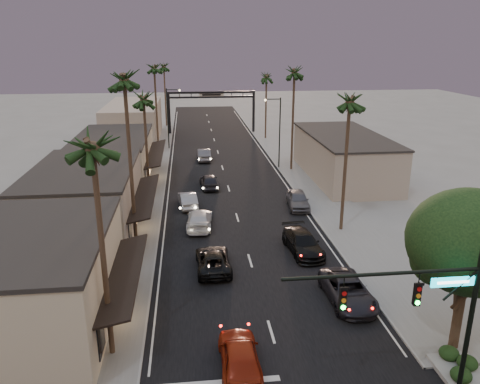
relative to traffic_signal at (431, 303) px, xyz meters
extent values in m
plane|color=slate|center=(-5.69, 36.00, -5.08)|extent=(200.00, 200.00, 0.00)
cube|color=black|center=(-5.69, 41.00, -5.08)|extent=(14.00, 120.00, 0.02)
cube|color=slate|center=(-15.19, 48.00, -5.02)|extent=(5.00, 92.00, 0.12)
cube|color=slate|center=(3.81, 48.00, -5.02)|extent=(5.00, 92.00, 0.12)
cube|color=#C5B896|center=(-18.69, 8.00, -2.33)|extent=(8.00, 12.00, 5.50)
cube|color=gray|center=(-18.69, 22.00, -2.33)|extent=(8.00, 14.00, 5.50)
cube|color=#C5B896|center=(-18.69, 38.00, -2.58)|extent=(8.00, 16.00, 5.00)
cube|color=gray|center=(-18.69, 61.00, -2.08)|extent=(8.00, 20.00, 6.00)
cube|color=gray|center=(8.31, 36.00, -2.58)|extent=(8.00, 18.00, 5.00)
cylinder|color=black|center=(1.91, 0.00, -1.18)|extent=(0.22, 0.22, 7.80)
cylinder|color=black|center=(-2.29, 0.00, 1.52)|extent=(8.40, 0.16, 0.16)
cube|color=black|center=(-3.89, 0.00, 0.47)|extent=(0.28, 0.22, 1.00)
cube|color=black|center=(-0.69, 0.00, 0.47)|extent=(0.28, 0.22, 1.00)
cube|color=#0DACC6|center=(0.81, 0.00, 0.97)|extent=(1.90, 0.08, 0.42)
cylinder|color=#38281C|center=(3.71, 3.50, -3.48)|extent=(0.52, 0.52, 3.20)
ellipsoid|color=black|center=(3.71, 3.50, 1.12)|extent=(6.20, 6.20, 5.20)
sphere|color=black|center=(2.51, 4.10, -0.08)|extent=(2.80, 2.80, 2.80)
cube|color=gray|center=(2.91, 1.50, -5.08)|extent=(2.20, 2.60, 0.24)
cube|color=black|center=(-13.09, 66.00, -1.58)|extent=(0.40, 0.40, 7.00)
cube|color=black|center=(1.71, 66.00, -1.58)|extent=(0.40, 0.40, 7.00)
cube|color=black|center=(-5.69, 66.00, 2.02)|extent=(15.20, 0.35, 0.35)
cube|color=black|center=(-5.69, 66.00, 1.22)|extent=(15.20, 0.30, 0.30)
cube|color=beige|center=(-5.69, 65.98, 1.62)|extent=(4.20, 0.12, 1.00)
cylinder|color=black|center=(1.51, 41.00, -0.58)|extent=(0.16, 0.16, 9.00)
cylinder|color=black|center=(0.51, 41.00, 3.72)|extent=(2.00, 0.12, 0.12)
sphere|color=#FFD899|center=(-0.39, 41.00, 3.62)|extent=(0.30, 0.30, 0.30)
cylinder|color=black|center=(-12.89, 54.00, -0.58)|extent=(0.16, 0.16, 9.00)
cylinder|color=black|center=(-11.89, 54.00, 3.72)|extent=(2.00, 0.12, 0.12)
sphere|color=#FFD899|center=(-10.99, 54.00, 3.62)|extent=(0.30, 0.30, 0.30)
cylinder|color=#38281C|center=(-14.29, 5.00, 0.42)|extent=(0.28, 0.28, 11.00)
sphere|color=black|center=(-14.29, 5.00, 6.52)|extent=(3.20, 3.20, 3.20)
cylinder|color=#38281C|center=(-14.29, 18.00, 1.42)|extent=(0.28, 0.28, 13.00)
sphere|color=black|center=(-14.29, 18.00, 8.52)|extent=(3.20, 3.20, 3.20)
cylinder|color=#38281C|center=(-14.29, 32.00, -0.08)|extent=(0.28, 0.28, 10.00)
sphere|color=black|center=(-14.29, 32.00, 5.52)|extent=(3.20, 3.20, 3.20)
cylinder|color=#38281C|center=(-14.29, 51.00, 0.92)|extent=(0.28, 0.28, 12.00)
sphere|color=black|center=(-14.29, 51.00, 7.52)|extent=(3.20, 3.20, 3.20)
cylinder|color=#38281C|center=(2.91, 20.00, 0.42)|extent=(0.28, 0.28, 11.00)
sphere|color=black|center=(2.91, 20.00, 6.52)|extent=(3.20, 3.20, 3.20)
cylinder|color=#38281C|center=(2.91, 40.00, 0.92)|extent=(0.28, 0.28, 12.00)
sphere|color=black|center=(2.91, 40.00, 7.52)|extent=(3.20, 3.20, 3.20)
cylinder|color=#38281C|center=(2.91, 60.00, -0.08)|extent=(0.28, 0.28, 10.00)
sphere|color=black|center=(2.91, 60.00, 5.52)|extent=(3.20, 3.20, 3.20)
cylinder|color=#38281C|center=(-13.99, 74.00, 0.42)|extent=(0.28, 0.28, 11.00)
sphere|color=black|center=(-13.99, 74.00, 6.52)|extent=(3.20, 3.20, 3.20)
imported|color=maroon|center=(-7.80, 3.00, -4.25)|extent=(1.99, 4.88, 1.66)
imported|color=black|center=(-8.49, 13.98, -4.37)|extent=(2.45, 5.15, 1.42)
imported|color=gray|center=(-10.22, 27.53, -4.34)|extent=(2.07, 4.64, 1.48)
imported|color=silver|center=(-9.23, 22.03, -4.33)|extent=(2.52, 5.35, 1.51)
imported|color=black|center=(-7.82, 33.52, -4.30)|extent=(2.17, 4.71, 1.56)
imported|color=#505055|center=(-7.88, 46.28, -4.28)|extent=(1.72, 4.89, 1.61)
imported|color=black|center=(-0.37, 8.66, -4.32)|extent=(2.59, 5.50, 1.52)
imported|color=black|center=(-1.45, 16.00, -4.29)|extent=(2.67, 5.62, 1.58)
imported|color=#4F4F54|center=(0.51, 26.05, -4.26)|extent=(2.37, 5.00, 1.65)
camera|label=1|loc=(-9.97, -16.29, 10.56)|focal=35.00mm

